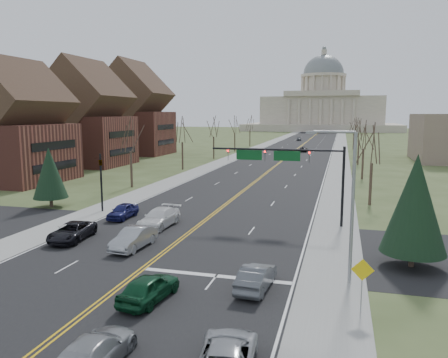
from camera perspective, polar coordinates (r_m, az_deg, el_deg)
The scene contains 39 objects.
ground at distance 30.43m, azimuth -9.73°, elevation -10.85°, with size 600.00×600.00×0.00m, color #3F4D26.
road at distance 136.91m, azimuth 9.95°, elevation 4.20°, with size 20.00×380.00×0.01m, color black.
cross_road at distance 35.69m, azimuth -5.66°, elevation -7.83°, with size 120.00×14.00×0.01m, color black.
sidewalk_left at distance 138.50m, azimuth 4.99°, elevation 4.34°, with size 4.00×380.00×0.03m, color gray.
sidewalk_right at distance 136.36m, azimuth 14.99°, elevation 4.02°, with size 4.00×380.00×0.03m, color gray.
center_line at distance 136.91m, azimuth 9.95°, elevation 4.20°, with size 0.42×380.00×0.01m, color gold.
edge_line_left at distance 138.13m, azimuth 5.89°, elevation 4.32°, with size 0.15×380.00×0.01m, color silver.
edge_line_right at distance 136.39m, azimuth 14.06°, elevation 4.06°, with size 0.15×380.00×0.01m, color silver.
stop_bar at distance 27.88m, azimuth -1.02°, elevation -12.53°, with size 9.50×0.50×0.01m, color silver.
capitol at distance 276.21m, azimuth 12.72°, elevation 9.18°, with size 90.00×60.00×50.00m.
signal_mast at distance 40.01m, azimuth 8.13°, elevation 2.31°, with size 12.12×0.44×7.20m.
signal_left at distance 46.51m, azimuth -15.77°, elevation 0.40°, with size 0.32×0.36×6.00m.
street_light at distance 26.44m, azimuth 15.92°, elevation -2.28°, with size 2.90×0.25×9.07m.
warn_sign at distance 23.43m, azimuth 17.62°, elevation -11.89°, with size 1.13×0.07×2.87m.
tree_r_0 at distance 50.22m, azimuth 18.82°, elevation 4.09°, with size 3.74×3.74×8.50m.
tree_l_0 at distance 60.78m, azimuth -12.14°, elevation 5.42°, with size 3.96×3.96×9.00m.
tree_r_1 at distance 70.16m, azimuth 17.81°, elevation 5.27°, with size 3.74×3.74×8.50m.
tree_l_1 at distance 79.09m, azimuth -5.49°, elevation 6.24°, with size 3.96×3.96×9.00m.
tree_r_2 at distance 90.12m, azimuth 17.25°, elevation 5.93°, with size 3.74×3.74×8.50m.
tree_l_2 at distance 98.05m, azimuth -1.36°, elevation 6.71°, with size 3.96×3.96×9.00m.
tree_r_3 at distance 110.10m, azimuth 16.89°, elevation 6.35°, with size 3.74×3.74×8.50m.
tree_l_3 at distance 117.36m, azimuth 1.42°, elevation 7.01°, with size 3.96×3.96×9.00m.
tree_r_4 at distance 130.08m, azimuth 16.64°, elevation 6.64°, with size 3.74×3.74×8.50m.
tree_l_4 at distance 136.87m, azimuth 3.42°, elevation 7.21°, with size 3.96×3.96×9.00m.
conifer_r at distance 30.92m, azimuth 23.69°, elevation -2.99°, with size 4.20×4.20×7.50m.
conifer_l at distance 50.53m, azimuth -21.82°, elevation 0.76°, with size 3.64×3.64×6.50m.
bldg_left_near at distance 71.13m, azimuth -25.60°, elevation 5.68°, with size 13.10×14.28×18.25m.
bldg_left_mid at distance 90.02m, azimuth -17.45°, elevation 7.18°, with size 15.10×14.28×20.75m.
bldg_left_far at distance 111.91m, azimuth -11.70°, elevation 8.10°, with size 17.10×14.28×23.25m.
car_nb_inner_lead at distance 24.55m, azimuth -9.77°, elevation -13.80°, with size 1.76×4.37×1.49m, color #0E4022.
car_nb_outer_lead at distance 25.79m, azimuth 4.22°, elevation -12.66°, with size 1.51×4.33×1.43m, color #505459.
car_nb_outer_second at distance 18.38m, azimuth 0.36°, elevation -22.02°, with size 2.25×4.88×1.36m, color #9DA0A5.
car_nb_inner_second at distance 19.25m, azimuth -16.64°, elevation -20.83°, with size 1.95×4.79×1.39m, color #929499.
car_sb_inner_lead at distance 33.69m, azimuth -11.70°, elevation -7.57°, with size 1.65×4.74×1.56m, color #95989C.
car_sb_outer_lead at distance 37.17m, azimuth -19.24°, elevation -6.50°, with size 2.30×4.99×1.39m, color black.
car_sb_inner_second at distance 39.52m, azimuth -8.47°, elevation -5.05°, with size 2.25×5.55×1.61m, color silver.
car_sb_outer_second at distance 43.37m, azimuth -13.07°, elevation -4.09°, with size 1.69×4.20×1.43m, color navy.
car_far_nb at distance 118.13m, azimuth 10.26°, elevation 3.85°, with size 2.27×4.92×1.37m, color black.
car_far_sb at distance 166.87m, azimuth 9.76°, elevation 5.20°, with size 1.69×4.20×1.43m, color #575A60.
Camera 1 is at (12.24, -26.00, 10.03)m, focal length 35.00 mm.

